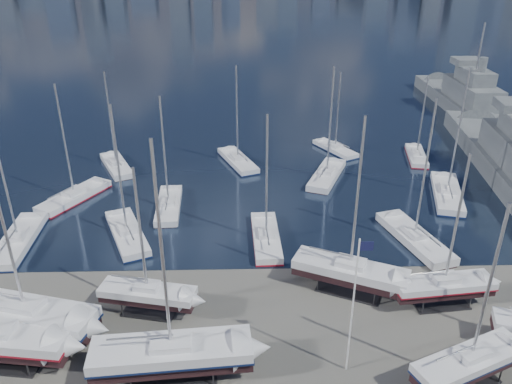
{
  "coord_description": "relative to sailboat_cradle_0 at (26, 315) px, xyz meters",
  "views": [
    {
      "loc": [
        -2.58,
        -39.92,
        27.67
      ],
      "look_at": [
        -1.31,
        8.0,
        4.37
      ],
      "focal_mm": 35.0,
      "sensor_mm": 36.0,
      "label": 1
    }
  ],
  "objects": [
    {
      "name": "ground",
      "position": [
        19.58,
        -1.11,
        -2.19
      ],
      "size": [
        1400.0,
        1400.0,
        0.0
      ],
      "primitive_type": "plane",
      "color": "#605E59",
      "rests_on": "ground"
    },
    {
      "name": "sailboat_cradle_0",
      "position": [
        0.0,
        0.0,
        0.0
      ],
      "size": [
        11.83,
        6.09,
        18.24
      ],
      "rotation": [
        0.0,
        0.0,
        -0.27
      ],
      "color": "#2D2D33",
      "rests_on": "ground"
    },
    {
      "name": "sailboat_cradle_2",
      "position": [
        8.87,
        2.77,
        -0.24
      ],
      "size": [
        8.34,
        3.91,
        13.35
      ],
      "rotation": [
        0.0,
        0.0,
        -0.21
      ],
      "color": "#2D2D33",
      "rests_on": "ground"
    },
    {
      "name": "sailboat_cradle_3",
      "position": [
        11.8,
        -4.44,
        -0.0
      ],
      "size": [
        11.57,
        4.11,
        18.17
      ],
      "rotation": [
        0.0,
        0.0,
        0.08
      ],
      "color": "#2D2D33",
      "rests_on": "ground"
    },
    {
      "name": "sailboat_cradle_4",
      "position": [
        26.27,
        5.24,
        -0.09
      ],
      "size": [
        10.3,
        6.79,
        16.37
      ],
      "rotation": [
        0.0,
        0.0,
        -0.44
      ],
      "color": "#2D2D33",
      "rests_on": "ground"
    },
    {
      "name": "sailboat_cradle_5",
      "position": [
        32.51,
        -5.56,
        -0.2
      ],
      "size": [
        9.07,
        5.76,
        14.37
      ],
      "rotation": [
        0.0,
        0.0,
        0.41
      ],
      "color": "#2D2D33",
      "rests_on": "ground"
    },
    {
      "name": "sailboat_cradle_6",
      "position": [
        33.89,
        3.14,
        -0.22
      ],
      "size": [
        8.81,
        3.38,
        14.03
      ],
      "rotation": [
        0.0,
        0.0,
        0.12
      ],
      "color": "#2D2D33",
      "rests_on": "ground"
    },
    {
      "name": "sailboat_moored_0",
      "position": [
        -6.53,
        14.02,
        -1.88
      ],
      "size": [
        3.5,
        10.81,
        15.96
      ],
      "rotation": [
        0.0,
        0.0,
        1.62
      ],
      "color": "black",
      "rests_on": "water"
    },
    {
      "name": "sailboat_moored_1",
      "position": [
        -3.82,
        24.22,
        -1.88
      ],
      "size": [
        7.4,
        10.16,
        15.06
      ],
      "rotation": [
        0.0,
        0.0,
        1.06
      ],
      "color": "black",
      "rests_on": "water"
    },
    {
      "name": "sailboat_moored_2",
      "position": [
        -0.88,
        33.95,
        -1.86
      ],
      "size": [
        6.46,
        9.62,
        14.21
      ],
      "rotation": [
        0.0,
        0.0,
        2.02
      ],
      "color": "black",
      "rests_on": "water"
    },
    {
      "name": "sailboat_moored_3",
      "position": [
        4.47,
        15.13,
        -1.88
      ],
      "size": [
        6.68,
        10.54,
        15.3
      ],
      "rotation": [
        0.0,
        0.0,
        1.98
      ],
      "color": "black",
      "rests_on": "water"
    },
    {
      "name": "sailboat_moored_4",
      "position": [
        8.06,
        21.58,
        -1.86
      ],
      "size": [
        3.16,
        9.59,
        14.28
      ],
      "rotation": [
        0.0,
        0.0,
        1.63
      ],
      "color": "black",
      "rests_on": "water"
    },
    {
      "name": "sailboat_moored_5",
      "position": [
        16.13,
        35.26,
        -1.88
      ],
      "size": [
        6.2,
        10.12,
        14.66
      ],
      "rotation": [
        0.0,
        0.0,
        1.95
      ],
      "color": "black",
      "rests_on": "water"
    },
    {
      "name": "sailboat_moored_6",
      "position": [
        19.25,
        13.99,
        -1.88
      ],
      "size": [
        3.03,
        9.77,
        14.49
      ],
      "rotation": [
        0.0,
        0.0,
        1.6
      ],
      "color": "black",
      "rests_on": "water"
    },
    {
      "name": "sailboat_moored_7",
      "position": [
        28.12,
        29.81,
        -1.86
      ],
      "size": [
        6.71,
        10.66,
        15.63
      ],
      "rotation": [
        0.0,
        0.0,
        1.17
      ],
      "color": "black",
      "rests_on": "water"
    },
    {
      "name": "sailboat_moored_8",
      "position": [
        30.93,
        39.73,
        -1.88
      ],
      "size": [
        6.17,
        8.54,
        12.64
      ],
      "rotation": [
        0.0,
        0.0,
        2.08
      ],
      "color": "black",
      "rests_on": "water"
    },
    {
      "name": "sailboat_moored_9",
      "position": [
        34.8,
        13.4,
        -1.86
      ],
      "size": [
        5.89,
        11.13,
        16.19
      ],
      "rotation": [
        0.0,
        0.0,
        1.86
      ],
      "color": "black",
      "rests_on": "water"
    },
    {
      "name": "sailboat_moored_10",
      "position": [
        42.13,
        23.77,
        -1.88
      ],
      "size": [
        5.94,
        11.66,
        16.79
      ],
      "rotation": [
        0.0,
        0.0,
        1.31
      ],
      "color": "black",
      "rests_on": "water"
    },
    {
      "name": "sailboat_moored_11",
      "position": [
        42.43,
        36.6,
        -1.88
      ],
      "size": [
        3.85,
        8.79,
        12.71
      ],
      "rotation": [
        0.0,
        0.0,
        1.39
      ],
      "color": "black",
      "rests_on": "water"
    },
    {
      "name": "naval_ship_west",
      "position": [
        58.97,
        58.1,
        -0.52
      ],
      "size": [
        7.54,
        43.75,
        17.93
      ],
      "rotation": [
        0.0,
        0.0,
        1.56
      ],
      "color": "slate",
      "rests_on": "water"
    },
    {
      "name": "flagpole",
      "position": [
        24.4,
        -4.02,
        4.18
      ],
      "size": [
        0.99,
        0.12,
        11.15
      ],
      "color": "white",
      "rests_on": "ground"
    }
  ]
}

